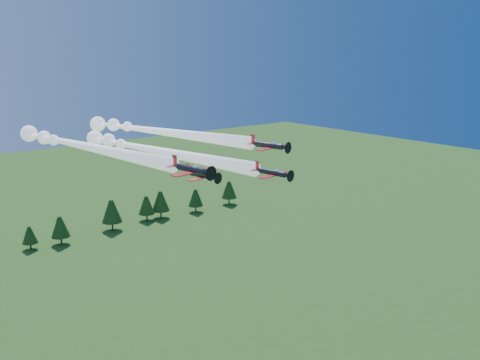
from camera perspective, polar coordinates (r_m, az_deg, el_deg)
plane_lead at (r=111.97m, az=-9.51°, el=3.23°), size 13.94×57.87×3.70m
plane_left at (r=111.65m, az=-16.57°, el=3.57°), size 14.21×59.79×3.70m
plane_right at (r=120.52m, az=-9.11°, el=5.21°), size 17.78×55.30×3.70m
plane_slot at (r=99.48m, az=-4.06°, el=0.52°), size 7.76×8.51×2.71m
treeline at (r=201.84m, az=-18.82°, el=-4.42°), size 172.48×14.18×11.96m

